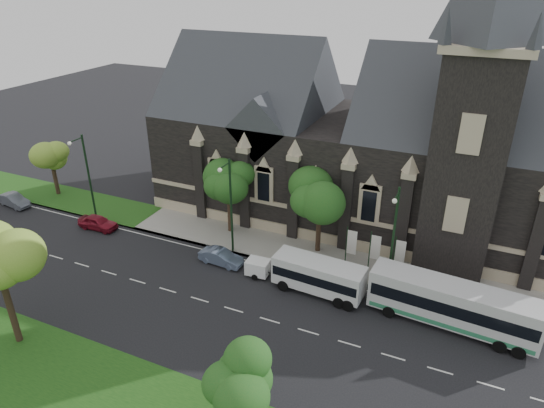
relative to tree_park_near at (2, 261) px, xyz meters
The scene contains 20 objects.
ground 16.02m from the tree_park_near, 36.69° to the left, with size 160.00×160.00×0.00m, color black.
sidewalk 22.64m from the tree_park_near, 57.21° to the left, with size 80.00×5.00×0.15m, color gray.
museum 32.36m from the tree_park_near, 58.50° to the left, with size 40.00×17.70×29.90m.
tree_park_near is the anchor object (origin of this frame).
tree_park_east 18.04m from the tree_park_near, ahead, with size 3.40×3.40×6.28m.
tree_walk_right 24.58m from the tree_park_near, 52.44° to the left, with size 4.08×4.08×7.80m.
tree_walk_left 20.38m from the tree_park_near, 72.95° to the left, with size 3.91×3.91×7.64m.
tree_walk_far 24.90m from the tree_park_near, 130.28° to the left, with size 3.40×3.40×6.28m.
street_lamp_near 26.97m from the tree_park_near, 36.08° to the left, with size 0.36×1.88×9.00m.
street_lamp_mid 17.71m from the tree_park_near, 63.90° to the left, with size 0.36×1.88×9.00m.
street_lamp_far 17.92m from the tree_park_near, 117.42° to the left, with size 0.36×1.88×9.00m.
banner_flag_left 25.65m from the tree_park_near, 44.54° to the left, with size 0.90×0.10×4.00m.
banner_flag_center 27.10m from the tree_park_near, 41.54° to the left, with size 0.90×0.10×4.00m.
banner_flag_right 28.61m from the tree_park_near, 38.86° to the left, with size 0.90×0.10×4.00m.
tour_coach 30.37m from the tree_park_near, 26.98° to the left, with size 11.77×3.43×3.39m.
shuttle_bus 22.12m from the tree_park_near, 38.72° to the left, with size 7.35×2.93×2.79m.
box_trailer 18.67m from the tree_park_near, 49.84° to the left, with size 2.76×1.62×1.46m.
sedan 16.96m from the tree_park_near, 60.85° to the left, with size 1.39×3.98×1.31m, color slate.
car_far_red 16.83m from the tree_park_near, 114.02° to the left, with size 1.63×4.04×1.38m, color maroon.
car_far_grey 24.19m from the tree_park_near, 141.27° to the left, with size 1.43×4.11×1.36m, color #52565F.
Camera 1 is at (14.60, -25.41, 23.17)m, focal length 31.82 mm.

